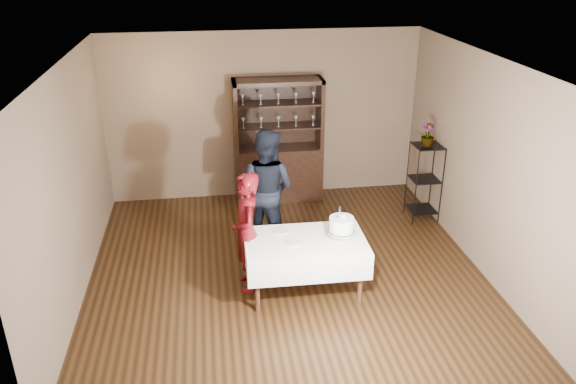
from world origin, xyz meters
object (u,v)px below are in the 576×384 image
object	(u,v)px
cake_table	(305,252)
potted_plant	(428,135)
cake	(341,226)
woman	(247,232)
china_hutch	(278,161)
man	(266,188)
plant_etagere	(424,179)

from	to	relation	value
cake_table	potted_plant	world-z (taller)	potted_plant
potted_plant	cake	bearing A→B (deg)	-134.30
cake	potted_plant	world-z (taller)	potted_plant
woman	cake	distance (m)	1.13
china_hutch	woman	bearing A→B (deg)	-105.71
cake_table	potted_plant	distance (m)	2.80
man	cake	world-z (taller)	man
cake_table	man	world-z (taller)	man
plant_etagere	cake_table	distance (m)	2.72
plant_etagere	cake	bearing A→B (deg)	-134.31
man	potted_plant	distance (m)	2.50
plant_etagere	china_hutch	bearing A→B (deg)	153.17
plant_etagere	potted_plant	distance (m)	0.71
potted_plant	woman	bearing A→B (deg)	-152.21
china_hutch	man	size ratio (longest dim) A/B	1.18
man	potted_plant	xyz separation A→B (m)	(2.41, 0.42, 0.51)
china_hutch	man	world-z (taller)	china_hutch
plant_etagere	cake	distance (m)	2.45
cake_table	man	size ratio (longest dim) A/B	0.85
potted_plant	plant_etagere	bearing A→B (deg)	44.88
china_hutch	cake_table	xyz separation A→B (m)	(-0.04, -2.75, -0.12)
plant_etagere	man	xyz separation A→B (m)	(-2.44, -0.45, 0.20)
plant_etagere	man	size ratio (longest dim) A/B	0.71
china_hutch	plant_etagere	size ratio (longest dim) A/B	1.67
potted_plant	man	bearing A→B (deg)	-170.23
plant_etagere	woman	size ratio (longest dim) A/B	0.80
china_hutch	woman	size ratio (longest dim) A/B	1.33
woman	man	size ratio (longest dim) A/B	0.89
man	potted_plant	bearing A→B (deg)	-137.58
cake	potted_plant	bearing A→B (deg)	45.70
china_hutch	cake	bearing A→B (deg)	-82.33
plant_etagere	potted_plant	xyz separation A→B (m)	(-0.03, -0.03, 0.71)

